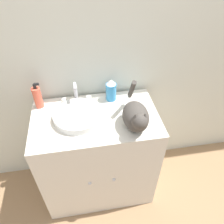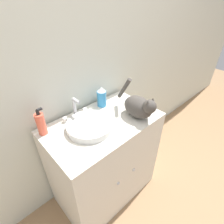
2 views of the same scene
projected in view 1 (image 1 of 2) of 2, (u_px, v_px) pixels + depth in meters
The scene contains 8 objects.
ground_plane at pixel (104, 211), 1.76m from camera, with size 8.00×8.00×0.00m, color #997551.
wall_back at pixel (86, 32), 1.31m from camera, with size 6.00×0.05×2.50m.
vanity_cabinet at pixel (98, 156), 1.66m from camera, with size 0.81×0.50×0.81m.
sink_basin at pixel (78, 116), 1.37m from camera, with size 0.31×0.31×0.04m.
faucet at pixel (76, 94), 1.46m from camera, with size 0.20×0.08×0.16m.
cat at pixel (136, 116), 1.27m from camera, with size 0.17×0.35×0.26m.
soap_bottle at pixel (38, 97), 1.42m from camera, with size 0.06×0.05×0.19m.
spray_bottle at pixel (111, 90), 1.48m from camera, with size 0.07×0.07×0.16m.
Camera 1 is at (-0.06, -0.77, 1.77)m, focal length 35.00 mm.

